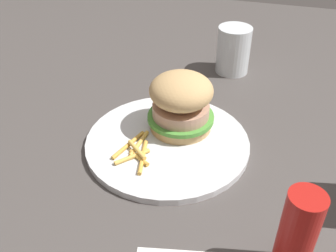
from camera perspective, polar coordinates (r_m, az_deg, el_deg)
The scene contains 6 objects.
ground_plane at distance 0.70m, azimuth 0.25°, elevation -2.08°, with size 1.60×1.60×0.00m, color #47423F.
plate at distance 0.68m, azimuth -0.00°, elevation -2.45°, with size 0.29×0.29×0.01m, color silver.
sandwich at distance 0.68m, azimuth 1.93°, elevation 3.55°, with size 0.12×0.12×0.11m.
fries_pile at distance 0.65m, azimuth -4.72°, elevation -3.71°, with size 0.11×0.07×0.01m.
drink_glass at distance 0.91m, azimuth 9.57°, elevation 10.60°, with size 0.08×0.08×0.11m.
ketchup_bottle at distance 0.49m, azimuth 18.47°, elevation -15.02°, with size 0.04×0.04×0.13m, color #B21914.
Camera 1 is at (-0.53, -0.15, 0.43)m, focal length 41.35 mm.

